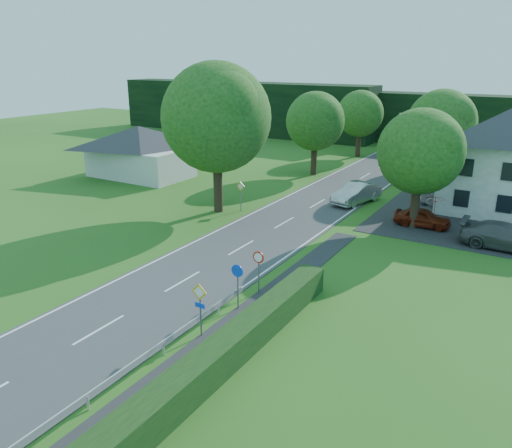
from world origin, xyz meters
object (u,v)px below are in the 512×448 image
Objects in this scene: parked_car_grey at (507,237)px; parasol at (434,210)px; parked_car_red at (422,217)px; motorcycle at (349,194)px; streetlight at (420,162)px; parked_car_silver_a at (451,197)px; moving_car at (356,193)px.

parasol is at bearing 62.45° from parked_car_grey.
parasol reaches higher than parked_car_red.
motorcycle is 0.81× the size of parasol.
parked_car_silver_a is (1.70, 4.98, -3.63)m from streetlight.
parked_car_grey is at bearing -8.89° from moving_car.
parked_car_silver_a is at bearing -8.18° from parked_car_red.
parked_car_red is 0.83× the size of parked_car_silver_a.
parked_car_silver_a is at bearing 38.17° from moving_car.
parked_car_grey is (4.99, -8.31, 0.03)m from parked_car_silver_a.
parasol is (-5.19, 2.83, 0.25)m from parked_car_grey.
motorcycle is 0.48× the size of parked_car_red.
parked_car_silver_a reaches higher than parked_car_red.
moving_car is 7.20m from parked_car_red.
parasol is (6.87, -2.39, 0.22)m from moving_car.
motorcycle is at bearing 155.04° from moving_car.
parked_car_red reaches higher than motorcycle.
streetlight is 2.01× the size of parked_car_red.
parked_car_silver_a is at bearing 87.96° from parasol.
parked_car_silver_a is 2.02× the size of parasol.
parked_car_silver_a is (0.74, 6.53, 0.11)m from parked_car_red.
parked_car_red is at bearing -117.35° from parasol.
parked_car_grey reaches higher than motorcycle.
parked_car_red is at bearing -13.97° from moving_car.
parked_car_silver_a is (7.06, 3.09, -0.06)m from moving_car.
parasol is at bearing -4.65° from moving_car.
parked_car_red is at bearing 73.76° from parked_car_grey.
moving_car is 2.69× the size of motorcycle.
parked_car_red is at bearing 168.77° from parked_car_silver_a.
motorcycle is 8.35m from parked_car_red.
parked_car_red is 6.00m from parked_car_grey.
moving_car is 0.91× the size of parked_car_grey.
parked_car_red is at bearing -53.33° from motorcycle.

